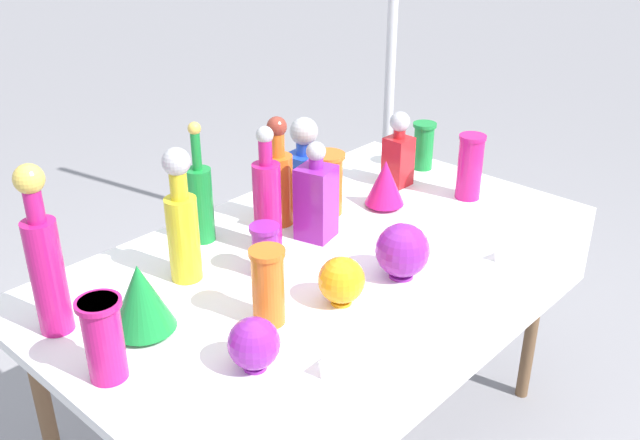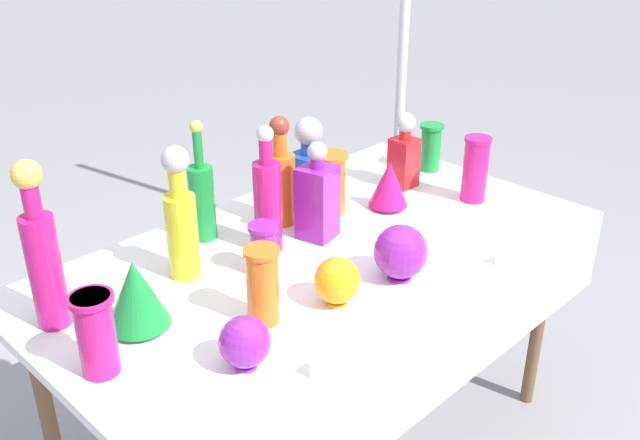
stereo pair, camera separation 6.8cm
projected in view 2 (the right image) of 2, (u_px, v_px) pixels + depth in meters
display_table at (327, 274)px, 2.04m from camera, size 1.63×0.91×0.76m
tall_bottle_0 at (181, 220)px, 1.84m from camera, size 0.08×0.08×0.37m
tall_bottle_1 at (281, 180)px, 2.14m from camera, size 0.09×0.09×0.34m
tall_bottle_2 at (267, 200)px, 1.98m from camera, size 0.08×0.08×0.37m
tall_bottle_3 at (42, 255)px, 1.63m from camera, size 0.08×0.08×0.42m
tall_bottle_4 at (202, 197)px, 2.05m from camera, size 0.07×0.07×0.36m
square_decanter_0 at (404, 153)px, 2.40m from camera, size 0.08×0.08×0.26m
square_decanter_1 at (309, 161)px, 2.32m from camera, size 0.12×0.12×0.27m
square_decanter_2 at (317, 198)px, 2.06m from camera, size 0.12×0.12×0.30m
slender_vase_0 at (475, 167)px, 2.29m from camera, size 0.09×0.09×0.22m
slender_vase_1 at (264, 247)px, 1.89m from camera, size 0.08×0.08×0.14m
slender_vase_2 at (330, 182)px, 2.21m from camera, size 0.11×0.11×0.20m
slender_vase_3 at (431, 145)px, 2.54m from camera, size 0.08×0.08×0.17m
slender_vase_4 at (263, 283)px, 1.68m from camera, size 0.09×0.09×0.20m
slender_vase_5 at (96, 332)px, 1.50m from camera, size 0.10×0.10×0.19m
fluted_vase_0 at (389, 184)px, 2.25m from camera, size 0.13×0.13×0.16m
fluted_vase_1 at (136, 294)px, 1.65m from camera, size 0.15×0.15×0.18m
round_bowl_0 at (245, 342)px, 1.53m from camera, size 0.12×0.12×0.12m
round_bowl_1 at (401, 252)px, 1.86m from camera, size 0.14×0.14×0.15m
round_bowl_2 at (337, 281)px, 1.76m from camera, size 0.12×0.12×0.13m
price_tag_left at (503, 257)px, 1.97m from camera, size 0.06×0.02×0.04m
price_tag_center at (320, 364)px, 1.54m from camera, size 0.06×0.02×0.04m
canopy_pole at (401, 76)px, 3.09m from camera, size 0.18×0.18×2.37m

